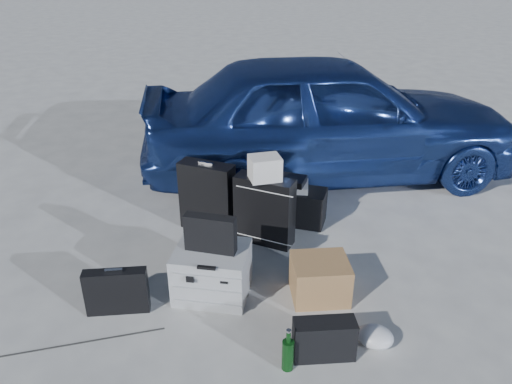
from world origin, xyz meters
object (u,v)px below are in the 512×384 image
(pelican_case, at_px, (212,272))
(briefcase, at_px, (117,291))
(duffel_bag, at_px, (290,205))
(cardboard_box, at_px, (320,279))
(car, at_px, (328,116))
(suitcase_left, at_px, (207,197))
(suitcase_right, at_px, (264,210))
(green_bottle, at_px, (288,350))

(pelican_case, bearing_deg, briefcase, -153.86)
(duffel_bag, bearing_deg, cardboard_box, -66.03)
(briefcase, distance_m, duffel_bag, 2.00)
(car, bearing_deg, duffel_bag, 148.97)
(car, distance_m, suitcase_left, 1.92)
(car, height_order, suitcase_left, car)
(duffel_bag, bearing_deg, pelican_case, -103.96)
(briefcase, distance_m, suitcase_left, 1.41)
(suitcase_right, bearing_deg, suitcase_left, -179.67)
(car, height_order, cardboard_box, car)
(pelican_case, bearing_deg, cardboard_box, 6.82)
(duffel_bag, xyz_separation_m, cardboard_box, (0.24, -1.22, -0.01))
(pelican_case, xyz_separation_m, suitcase_right, (0.38, 0.82, 0.12))
(suitcase_right, height_order, green_bottle, suitcase_right)
(suitcase_left, relative_size, green_bottle, 2.18)
(suitcase_left, distance_m, green_bottle, 1.99)
(pelican_case, relative_size, suitcase_right, 0.86)
(suitcase_left, bearing_deg, cardboard_box, -25.25)
(cardboard_box, bearing_deg, duffel_bag, 101.13)
(duffel_bag, bearing_deg, suitcase_left, -153.50)
(duffel_bag, relative_size, cardboard_box, 1.62)
(car, relative_size, cardboard_box, 9.85)
(car, distance_m, green_bottle, 3.30)
(suitcase_right, xyz_separation_m, duffel_bag, (0.24, 0.41, -0.15))
(briefcase, relative_size, suitcase_left, 0.69)
(car, distance_m, cardboard_box, 2.50)
(suitcase_right, height_order, duffel_bag, suitcase_right)
(briefcase, relative_size, duffel_bag, 0.67)
(briefcase, distance_m, suitcase_right, 1.54)
(car, height_order, suitcase_right, car)
(green_bottle, bearing_deg, duffel_bag, 89.63)
(pelican_case, xyz_separation_m, cardboard_box, (0.86, 0.02, -0.04))
(car, bearing_deg, suitcase_right, 146.16)
(briefcase, relative_size, suitcase_right, 0.72)
(briefcase, xyz_separation_m, cardboard_box, (1.56, 0.28, -0.02))
(suitcase_left, distance_m, cardboard_box, 1.48)
(suitcase_left, bearing_deg, duffel_bag, 32.58)
(duffel_bag, distance_m, green_bottle, 2.01)
(briefcase, bearing_deg, pelican_case, 11.39)
(suitcase_right, bearing_deg, car, 88.12)
(briefcase, bearing_deg, suitcase_right, 35.94)
(pelican_case, distance_m, suitcase_right, 0.92)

